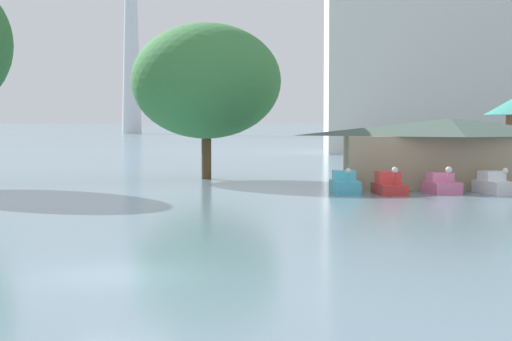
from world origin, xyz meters
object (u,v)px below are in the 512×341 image
Objects in this scene: boathouse at (449,151)px; pedal_boat_cyan at (345,184)px; pedal_boat_pink at (442,185)px; background_building_block at (426,57)px; pedal_boat_red at (389,185)px; shoreline_tree_mid at (206,81)px; pedal_boat_white at (494,184)px.

pedal_boat_cyan is at bearing -142.64° from boathouse.
background_building_block is (8.56, 63.74, 11.63)m from pedal_boat_pink.
shoreline_tree_mid is (-11.38, 12.33, 6.34)m from pedal_boat_red.
pedal_boat_pink is at bearing -104.42° from boathouse.
pedal_boat_white is 65.11m from background_building_block.
pedal_boat_cyan is 0.94× the size of pedal_boat_white.
pedal_boat_red is at bearing -100.21° from background_building_block.
pedal_boat_cyan is 2.50m from pedal_boat_red.
boathouse is at bearing 134.73° from pedal_boat_red.
pedal_boat_red is 0.28× the size of shoreline_tree_mid.
shoreline_tree_mid reaches higher than pedal_boat_red.
pedal_boat_red reaches higher than pedal_boat_white.
pedal_boat_cyan is 8.68m from boathouse.
pedal_boat_pink reaches higher than pedal_boat_white.
pedal_boat_white is (2.90, -0.08, 0.03)m from pedal_boat_pink.
pedal_boat_pink is (5.47, 0.13, -0.03)m from pedal_boat_cyan.
shoreline_tree_mid is at bearing -113.80° from background_building_block.
pedal_boat_white is at bearing -95.07° from background_building_block.
boathouse is at bearing 121.40° from pedal_boat_cyan.
pedal_boat_pink is at bearing 94.79° from pedal_boat_red.
pedal_boat_white is (5.94, 0.63, 0.01)m from pedal_boat_red.
background_building_block is at bearing 82.94° from boathouse.
shoreline_tree_mid is at bearing -145.51° from pedal_boat_red.
pedal_boat_cyan is 0.22× the size of boathouse.
background_building_block is at bearing 158.11° from pedal_boat_pink.
pedal_boat_pink is 19.59m from shoreline_tree_mid.
pedal_boat_red is at bearing -47.29° from shoreline_tree_mid.
pedal_boat_red is 5.97m from pedal_boat_white.
shoreline_tree_mid is 57.20m from background_building_block.
pedal_boat_red is 7.39m from boathouse.
shoreline_tree_mid is (-17.32, 11.70, 6.33)m from pedal_boat_white.
pedal_boat_cyan is 0.27× the size of shoreline_tree_mid.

